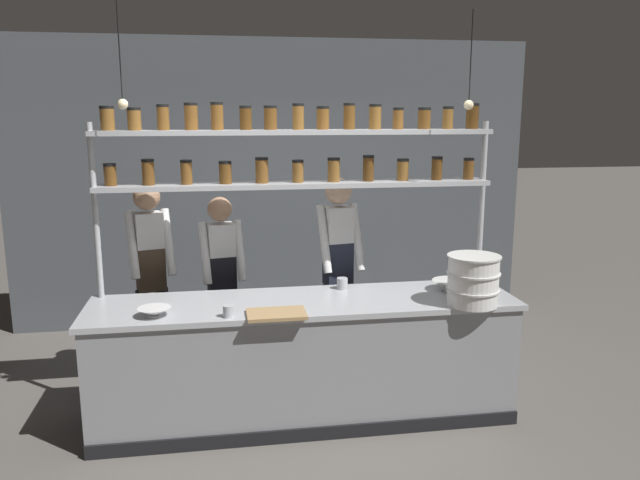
% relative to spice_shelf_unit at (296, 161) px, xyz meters
% --- Properties ---
extents(ground_plane, '(40.00, 40.00, 0.00)m').
position_rel_spice_shelf_unit_xyz_m(ground_plane, '(0.01, -0.33, -1.92)').
color(ground_plane, '#5B5651').
extents(back_wall, '(5.53, 0.12, 3.03)m').
position_rel_spice_shelf_unit_xyz_m(back_wall, '(0.01, 2.01, -0.40)').
color(back_wall, '#4C5156').
rests_on(back_wall, ground_plane).
extents(prep_counter, '(3.13, 0.76, 0.92)m').
position_rel_spice_shelf_unit_xyz_m(prep_counter, '(0.01, -0.33, -1.46)').
color(prep_counter, gray).
rests_on(prep_counter, ground_plane).
extents(spice_shelf_unit, '(3.01, 0.28, 2.34)m').
position_rel_spice_shelf_unit_xyz_m(spice_shelf_unit, '(0.00, 0.00, 0.00)').
color(spice_shelf_unit, '#ADAFB5').
rests_on(spice_shelf_unit, ground_plane).
extents(chef_left, '(0.42, 0.35, 1.71)m').
position_rel_spice_shelf_unit_xyz_m(chef_left, '(-1.16, 0.49, -0.93)').
color(chef_left, black).
rests_on(chef_left, ground_plane).
extents(chef_center, '(0.40, 0.32, 1.59)m').
position_rel_spice_shelf_unit_xyz_m(chef_center, '(-0.58, 0.46, -1.01)').
color(chef_center, black).
rests_on(chef_center, ground_plane).
extents(chef_right, '(0.40, 0.33, 1.75)m').
position_rel_spice_shelf_unit_xyz_m(chef_right, '(0.39, 0.34, -0.90)').
color(chef_right, black).
rests_on(chef_right, ground_plane).
extents(container_stack, '(0.38, 0.38, 0.36)m').
position_rel_spice_shelf_unit_xyz_m(container_stack, '(1.18, -0.63, -0.81)').
color(container_stack, white).
rests_on(container_stack, prep_counter).
extents(cutting_board, '(0.40, 0.26, 0.02)m').
position_rel_spice_shelf_unit_xyz_m(cutting_board, '(-0.23, -0.65, -0.98)').
color(cutting_board, '#A88456').
rests_on(cutting_board, prep_counter).
extents(prep_bowl_near_left, '(0.23, 0.23, 0.06)m').
position_rel_spice_shelf_unit_xyz_m(prep_bowl_near_left, '(-1.04, -0.53, -0.97)').
color(prep_bowl_near_left, white).
rests_on(prep_bowl_near_left, prep_counter).
extents(prep_bowl_center_front, '(0.29, 0.29, 0.08)m').
position_rel_spice_shelf_unit_xyz_m(prep_bowl_center_front, '(1.16, -0.25, -0.96)').
color(prep_bowl_center_front, silver).
rests_on(prep_bowl_center_front, prep_counter).
extents(serving_cup_front, '(0.07, 0.07, 0.08)m').
position_rel_spice_shelf_unit_xyz_m(serving_cup_front, '(-0.55, -0.63, -0.95)').
color(serving_cup_front, '#B2B7BC').
rests_on(serving_cup_front, prep_counter).
extents(serving_cup_by_board, '(0.08, 0.08, 0.09)m').
position_rel_spice_shelf_unit_xyz_m(serving_cup_by_board, '(0.34, -0.08, -0.95)').
color(serving_cup_by_board, '#B2B7BC').
rests_on(serving_cup_by_board, prep_counter).
extents(pendant_light_row, '(2.47, 0.07, 0.69)m').
position_rel_spice_shelf_unit_xyz_m(pendant_light_row, '(0.01, -0.33, 0.44)').
color(pendant_light_row, black).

